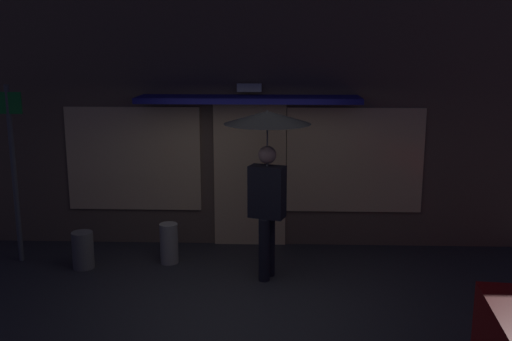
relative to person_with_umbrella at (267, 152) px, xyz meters
The scene contains 6 objects.
ground_plane 1.93m from the person_with_umbrella, 109.30° to the right, with size 18.00×18.00×0.00m, color #2D2D33.
building_facade 1.59m from the person_with_umbrella, 100.95° to the left, with size 8.74×1.00×4.29m.
person_with_umbrella is the anchor object (origin of this frame).
street_sign_post 3.62m from the person_with_umbrella, behind, with size 0.40×0.07×2.54m.
sidewalk_bollard 2.07m from the person_with_umbrella, 160.27° to the left, with size 0.26×0.26×0.58m, color #9E998E.
sidewalk_bollard_2 2.97m from the person_with_umbrella, behind, with size 0.30×0.30×0.52m, color slate.
Camera 1 is at (0.42, -6.62, 3.08)m, focal length 41.36 mm.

